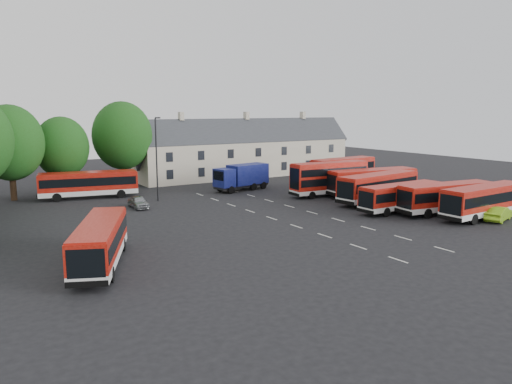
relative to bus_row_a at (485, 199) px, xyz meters
The scene contains 17 objects.
ground 19.87m from the bus_row_a, 153.36° to the left, with size 140.00×140.00×0.00m, color black.
lane_markings 18.77m from the bus_row_a, 144.40° to the left, with size 5.15×33.80×0.01m.
treeline 47.92m from the bus_row_a, 143.69° to the left, with size 29.92×32.59×12.01m.
terrace_houses 39.10m from the bus_row_a, 95.41° to the left, with size 35.70×7.13×10.06m.
bus_row_a is the anchor object (origin of this frame).
bus_row_b 3.62m from the bus_row_a, 112.48° to the left, with size 11.10×3.96×3.07m.
bus_row_c 7.92m from the bus_row_a, 124.68° to the left, with size 10.13×2.45×2.86m.
bus_row_d 11.80m from the bus_row_a, 103.09° to the left, with size 11.80×4.15×3.27m.
bus_row_e 14.93m from the bus_row_a, 90.92° to the left, with size 11.82×4.36×3.27m.
bus_dd_south 18.41m from the bus_row_a, 104.32° to the left, with size 10.16×3.03×4.11m.
bus_dd_north 20.94m from the bus_row_a, 88.75° to the left, with size 10.10×3.06×4.08m.
bus_west 36.08m from the bus_row_a, behind, with size 6.47×10.82×3.03m.
bus_north 43.46m from the bus_row_a, 133.54° to the left, with size 11.42×4.66×3.15m.
box_truck 29.34m from the bus_row_a, 113.07° to the left, with size 7.95×3.74×3.35m.
silver_car 35.28m from the bus_row_a, 139.85° to the left, with size 1.54×3.82×1.30m, color #95989C.
lime_car 1.90m from the bus_row_a, 90.85° to the right, with size 1.48×4.24×1.40m, color #85C21D.
lamppost 34.99m from the bus_row_a, 132.66° to the left, with size 0.66×0.26×9.59m.
Camera 1 is at (-26.47, -37.33, 10.50)m, focal length 35.00 mm.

